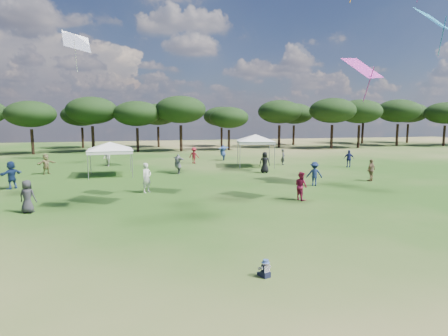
# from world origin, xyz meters

# --- Properties ---
(ground) EXTENTS (140.00, 140.00, 0.00)m
(ground) POSITION_xyz_m (0.00, 0.00, 0.00)
(ground) COLOR #2A4F17
(ground) RESTS_ON ground
(tree_line) EXTENTS (108.78, 17.63, 7.77)m
(tree_line) POSITION_xyz_m (2.39, 47.41, 5.42)
(tree_line) COLOR black
(tree_line) RESTS_ON ground
(tent_left) EXTENTS (6.81, 6.81, 2.96)m
(tent_left) POSITION_xyz_m (-5.24, 23.32, 2.54)
(tent_left) COLOR gray
(tent_left) RESTS_ON ground
(tent_right) EXTENTS (6.50, 6.50, 3.32)m
(tent_right) POSITION_xyz_m (7.70, 25.83, 2.90)
(tent_right) COLOR gray
(tent_right) RESTS_ON ground
(toddler) EXTENTS (0.38, 0.41, 0.51)m
(toddler) POSITION_xyz_m (-0.19, 2.27, 0.23)
(toddler) COLOR black
(toddler) RESTS_ON ground
(festival_crowd) EXTENTS (28.31, 21.56, 1.82)m
(festival_crowd) POSITION_xyz_m (0.80, 22.62, 0.83)
(festival_crowd) COLOR #2C2B30
(festival_crowd) RESTS_ON ground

